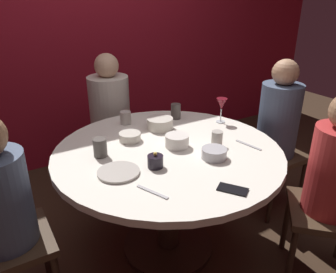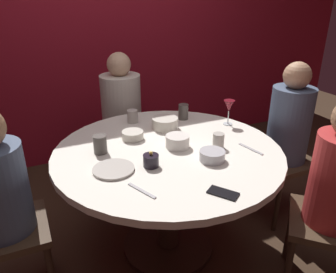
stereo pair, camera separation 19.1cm
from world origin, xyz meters
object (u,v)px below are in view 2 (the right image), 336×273
seated_diner_back (121,106)px  candle_holder (151,160)px  wine_glass (229,107)px  bowl_small_white (178,142)px  bowl_salad_center (165,123)px  cup_by_left_diner (183,112)px  cup_center_front (218,141)px  cup_by_right_diner (100,144)px  bowl_sauce_side (133,135)px  dining_table (168,171)px  bowl_serving_large (212,156)px  cell_phone (223,193)px  seated_diner_right (289,126)px  dinner_plate (114,169)px  cup_near_candle (133,116)px

seated_diner_back → candle_holder: 1.09m
wine_glass → bowl_small_white: bearing=-159.2°
bowl_salad_center → cup_by_left_diner: (0.19, 0.11, 0.02)m
cup_center_front → cup_by_left_diner: bearing=86.7°
seated_diner_back → cup_by_right_diner: size_ratio=10.88×
bowl_sauce_side → cup_center_front: size_ratio=1.51×
cup_by_right_diner → dining_table: bearing=-17.4°
bowl_serving_large → bowl_salad_center: 0.53m
cup_center_front → wine_glass: bearing=47.3°
wine_glass → cell_phone: 0.88m
candle_holder → bowl_salad_center: bearing=57.7°
candle_holder → cup_center_front: (0.45, 0.04, 0.01)m
seated_diner_right → dinner_plate: 1.31m
seated_diner_back → bowl_small_white: (0.06, -0.93, 0.06)m
cup_by_left_diner → cup_by_right_diner: bearing=-157.3°
dining_table → dinner_plate: bearing=-162.7°
seated_diner_back → cell_phone: seated_diner_back is taller
wine_glass → bowl_salad_center: (-0.43, 0.12, -0.09)m
seated_diner_back → bowl_sauce_side: seated_diner_back is taller
seated_diner_right → cup_center_front: 0.67m
wine_glass → cup_near_candle: size_ratio=1.97×
bowl_small_white → bowl_sauce_side: 0.31m
seated_diner_right → bowl_sauce_side: seated_diner_right is taller
wine_glass → bowl_salad_center: 0.45m
bowl_serving_large → cup_center_front: size_ratio=1.57×
wine_glass → cup_center_front: (-0.26, -0.29, -0.08)m
cup_by_right_diner → wine_glass: bearing=3.7°
bowl_salad_center → cup_by_left_diner: size_ratio=1.60×
cup_by_left_diner → cup_center_front: 0.51m
seated_diner_right → bowl_serving_large: seated_diner_right is taller
candle_holder → bowl_sauce_side: (0.03, 0.38, -0.01)m
seated_diner_right → cup_near_candle: seated_diner_right is taller
dining_table → cup_by_right_diner: cup_by_right_diner is taller
seated_diner_back → cup_near_candle: bearing=-6.4°
dinner_plate → bowl_sauce_side: (0.22, 0.34, 0.02)m
bowl_sauce_side → cup_by_left_diner: 0.49m
cell_phone → cup_center_front: size_ratio=1.55×
seated_diner_right → bowl_sauce_side: 1.11m
bowl_small_white → cup_by_right_diner: cup_by_right_diner is taller
bowl_small_white → cup_near_candle: cup_near_candle is taller
cup_by_left_diner → bowl_sauce_side: bearing=-158.1°
cup_by_left_diner → cup_center_front: cup_by_left_diner is taller
bowl_serving_large → bowl_salad_center: size_ratio=0.80×
wine_glass → bowl_sauce_side: bearing=176.2°
wine_glass → cup_center_front: wine_glass is taller
seated_diner_right → bowl_serving_large: 0.81m
cup_near_candle → cup_center_front: cup_center_front is taller
dining_table → candle_holder: size_ratio=15.23×
cup_by_left_diner → wine_glass: bearing=-43.9°
bowl_serving_large → bowl_sauce_side: bowl_serving_large is taller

